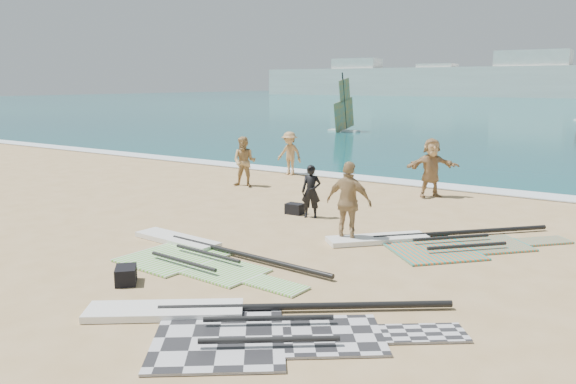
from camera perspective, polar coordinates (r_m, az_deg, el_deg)
The scene contains 14 objects.
ground at distance 12.32m, azimuth -11.47°, elevation -7.43°, with size 300.00×300.00×0.00m, color tan.
surf_line at distance 22.50m, azimuth 11.02°, elevation 0.97°, with size 300.00×1.20×0.04m, color white.
far_town at distance 160.07m, azimuth 24.97°, elevation 10.27°, with size 160.00×8.00×12.00m.
rig_grey at distance 9.32m, azimuth -5.11°, elevation -13.12°, with size 5.95×4.62×0.20m.
rig_green at distance 12.98m, azimuth -9.40°, elevation -6.17°, with size 5.80×2.48×0.20m.
rig_orange at distance 14.12m, azimuth 14.36°, elevation -4.95°, with size 5.22×4.81×0.20m.
gear_bag_near at distance 16.75m, azimuth 0.68°, elevation -1.71°, with size 0.50×0.36×0.32m, color black.
gear_bag_far at distance 11.51m, azimuth -16.14°, elevation -8.11°, with size 0.56×0.39×0.33m, color black.
person_wetsuit at distance 16.20m, azimuth 2.37°, elevation 0.05°, with size 0.56×0.37×1.54m, color black.
beachgoer_left at distance 21.16m, azimuth -4.45°, elevation 3.09°, with size 0.91×0.71×1.88m, color tan.
beachgoer_mid at distance 23.74m, azimuth 0.16°, elevation 3.94°, with size 1.19×0.68×1.84m, color tan.
beachgoer_back at distance 13.73m, azimuth 6.21°, elevation -1.04°, with size 1.17×0.49×2.00m, color tan.
beachgoer_right at distance 19.79m, azimuth 14.34°, elevation 2.42°, with size 1.87×0.59×2.01m, color tan.
windsurfer_left at distance 44.93m, azimuth 5.72°, elevation 7.79°, with size 2.60×3.14×4.68m.
Camera 1 is at (8.30, -8.25, 3.86)m, focal length 35.00 mm.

